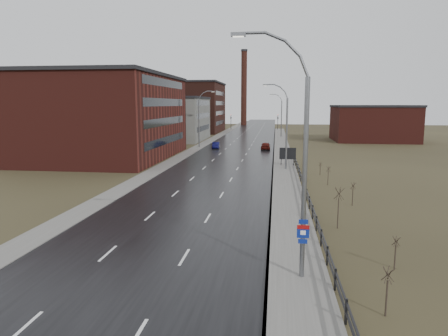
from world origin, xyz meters
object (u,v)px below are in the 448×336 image
(streetlight_main, at_px, (298,160))
(car_near, at_px, (216,146))
(billboard, at_px, (288,154))
(car_far, at_px, (266,146))

(streetlight_main, distance_m, car_near, 59.85)
(car_near, bearing_deg, billboard, -62.89)
(billboard, distance_m, car_far, 20.88)
(streetlight_main, xyz_separation_m, car_far, (-2.97, 57.57, -5.32))
(billboard, relative_size, car_near, 0.69)
(streetlight_main, bearing_deg, billboard, 89.03)
(streetlight_main, distance_m, car_far, 57.90)
(billboard, bearing_deg, streetlight_main, -90.97)
(streetlight_main, height_order, car_near, streetlight_main)
(streetlight_main, relative_size, car_far, 2.77)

